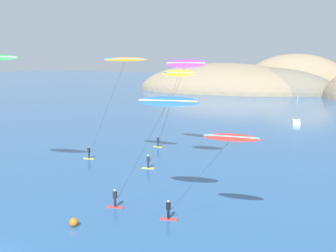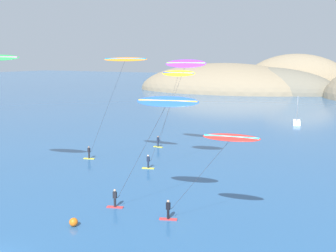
{
  "view_description": "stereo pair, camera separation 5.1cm",
  "coord_description": "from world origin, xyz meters",
  "px_view_note": "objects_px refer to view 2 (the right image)",
  "views": [
    {
      "loc": [
        23.62,
        -16.33,
        13.42
      ],
      "look_at": [
        0.69,
        24.02,
        5.81
      ],
      "focal_mm": 45.0,
      "sensor_mm": 36.0,
      "label": 1
    },
    {
      "loc": [
        23.66,
        -16.3,
        13.42
      ],
      "look_at": [
        0.69,
        24.02,
        5.81
      ],
      "focal_mm": 45.0,
      "sensor_mm": 36.0,
      "label": 2
    }
  ],
  "objects_px": {
    "kitesurfer_purple": "(183,72)",
    "kitesurfer_yellow": "(177,79)",
    "kitesurfer_orange": "(122,67)",
    "marker_buoy": "(74,222)",
    "kitesurfer_blue": "(163,110)",
    "sailboat_near": "(297,121)",
    "kitesurfer_red": "(224,146)"
  },
  "relations": [
    {
      "from": "sailboat_near",
      "to": "kitesurfer_yellow",
      "type": "height_order",
      "value": "kitesurfer_yellow"
    },
    {
      "from": "kitesurfer_orange",
      "to": "kitesurfer_red",
      "type": "xyz_separation_m",
      "value": [
        18.71,
        -12.78,
        -5.65
      ]
    },
    {
      "from": "kitesurfer_orange",
      "to": "kitesurfer_blue",
      "type": "height_order",
      "value": "kitesurfer_orange"
    },
    {
      "from": "kitesurfer_purple",
      "to": "kitesurfer_blue",
      "type": "xyz_separation_m",
      "value": [
        4.87,
        -12.76,
        -2.72
      ]
    },
    {
      "from": "kitesurfer_purple",
      "to": "kitesurfer_red",
      "type": "relative_size",
      "value": 1.62
    },
    {
      "from": "kitesurfer_purple",
      "to": "kitesurfer_red",
      "type": "bearing_deg",
      "value": -51.38
    },
    {
      "from": "sailboat_near",
      "to": "kitesurfer_purple",
      "type": "bearing_deg",
      "value": -94.64
    },
    {
      "from": "kitesurfer_yellow",
      "to": "kitesurfer_blue",
      "type": "bearing_deg",
      "value": -64.1
    },
    {
      "from": "kitesurfer_orange",
      "to": "kitesurfer_blue",
      "type": "xyz_separation_m",
      "value": [
        13.02,
        -12.33,
        -3.19
      ]
    },
    {
      "from": "kitesurfer_red",
      "to": "kitesurfer_yellow",
      "type": "height_order",
      "value": "kitesurfer_yellow"
    },
    {
      "from": "kitesurfer_orange",
      "to": "marker_buoy",
      "type": "distance_m",
      "value": 23.5
    },
    {
      "from": "sailboat_near",
      "to": "marker_buoy",
      "type": "distance_m",
      "value": 62.32
    },
    {
      "from": "kitesurfer_red",
      "to": "marker_buoy",
      "type": "distance_m",
      "value": 13.44
    },
    {
      "from": "kitesurfer_orange",
      "to": "kitesurfer_red",
      "type": "distance_m",
      "value": 23.35
    },
    {
      "from": "kitesurfer_orange",
      "to": "kitesurfer_yellow",
      "type": "bearing_deg",
      "value": 79.63
    },
    {
      "from": "kitesurfer_purple",
      "to": "kitesurfer_yellow",
      "type": "relative_size",
      "value": 1.14
    },
    {
      "from": "kitesurfer_orange",
      "to": "marker_buoy",
      "type": "relative_size",
      "value": 19.25
    },
    {
      "from": "kitesurfer_blue",
      "to": "marker_buoy",
      "type": "height_order",
      "value": "kitesurfer_blue"
    },
    {
      "from": "kitesurfer_orange",
      "to": "marker_buoy",
      "type": "xyz_separation_m",
      "value": [
        8.27,
        -18.49,
        -11.9
      ]
    },
    {
      "from": "kitesurfer_orange",
      "to": "kitesurfer_red",
      "type": "relative_size",
      "value": 1.65
    },
    {
      "from": "sailboat_near",
      "to": "kitesurfer_purple",
      "type": "distance_m",
      "value": 44.85
    },
    {
      "from": "sailboat_near",
      "to": "kitesurfer_orange",
      "type": "bearing_deg",
      "value": -104.94
    },
    {
      "from": "sailboat_near",
      "to": "kitesurfer_blue",
      "type": "relative_size",
      "value": 0.58
    },
    {
      "from": "kitesurfer_orange",
      "to": "kitesurfer_blue",
      "type": "relative_size",
      "value": 1.32
    },
    {
      "from": "kitesurfer_yellow",
      "to": "marker_buoy",
      "type": "relative_size",
      "value": 16.64
    },
    {
      "from": "sailboat_near",
      "to": "kitesurfer_yellow",
      "type": "relative_size",
      "value": 0.51
    },
    {
      "from": "kitesurfer_orange",
      "to": "kitesurfer_yellow",
      "type": "relative_size",
      "value": 1.16
    },
    {
      "from": "kitesurfer_blue",
      "to": "marker_buoy",
      "type": "relative_size",
      "value": 14.63
    },
    {
      "from": "sailboat_near",
      "to": "kitesurfer_red",
      "type": "height_order",
      "value": "kitesurfer_red"
    },
    {
      "from": "sailboat_near",
      "to": "kitesurfer_blue",
      "type": "height_order",
      "value": "kitesurfer_blue"
    },
    {
      "from": "sailboat_near",
      "to": "kitesurfer_purple",
      "type": "relative_size",
      "value": 0.45
    },
    {
      "from": "kitesurfer_yellow",
      "to": "kitesurfer_orange",
      "type": "bearing_deg",
      "value": -100.37
    }
  ]
}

